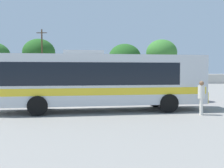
% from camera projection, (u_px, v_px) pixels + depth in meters
% --- Properties ---
extents(ground_plane, '(300.00, 300.00, 0.00)m').
position_uv_depth(ground_plane, '(73.00, 94.00, 26.25)').
color(ground_plane, gray).
extents(perimeter_wall, '(80.00, 0.30, 1.64)m').
position_uv_depth(perimeter_wall, '(73.00, 80.00, 44.64)').
color(perimeter_wall, beige).
rests_on(perimeter_wall, ground_plane).
extents(coach_bus_silver_yellow, '(12.15, 2.81, 3.45)m').
position_uv_depth(coach_bus_silver_yellow, '(97.00, 79.00, 15.48)').
color(coach_bus_silver_yellow, silver).
rests_on(coach_bus_silver_yellow, ground_plane).
extents(attendant_by_bus_door, '(0.47, 0.47, 1.79)m').
position_uv_depth(attendant_by_bus_door, '(201.00, 96.00, 14.14)').
color(attendant_by_bus_door, silver).
rests_on(attendant_by_bus_door, ground_plane).
extents(vendor_umbrella_near_gate_pink, '(2.10, 2.10, 2.31)m').
position_uv_depth(vendor_umbrella_near_gate_pink, '(187.00, 75.00, 20.33)').
color(vendor_umbrella_near_gate_pink, gray).
rests_on(vendor_umbrella_near_gate_pink, ground_plane).
extents(parked_car_leftmost_dark_blue, '(4.52, 2.09, 1.51)m').
position_uv_depth(parked_car_leftmost_dark_blue, '(6.00, 81.00, 39.63)').
color(parked_car_leftmost_dark_blue, navy).
rests_on(parked_car_leftmost_dark_blue, ground_plane).
extents(parked_car_second_red, '(4.20, 2.26, 1.50)m').
position_uv_depth(parked_car_second_red, '(43.00, 81.00, 39.58)').
color(parked_car_second_red, red).
rests_on(parked_car_second_red, ground_plane).
extents(utility_pole_near, '(1.79, 0.48, 9.38)m').
position_uv_depth(utility_pole_near, '(42.00, 56.00, 46.25)').
color(utility_pole_near, '#4C3823').
rests_on(utility_pole_near, ground_plane).
extents(roadside_tree_midleft, '(5.91, 5.91, 8.14)m').
position_uv_depth(roadside_tree_midleft, '(39.00, 53.00, 49.41)').
color(roadside_tree_midleft, brown).
rests_on(roadside_tree_midleft, ground_plane).
extents(roadside_tree_midright, '(5.98, 5.98, 7.23)m').
position_uv_depth(roadside_tree_midright, '(125.00, 58.00, 49.60)').
color(roadside_tree_midright, brown).
rests_on(roadside_tree_midright, ground_plane).
extents(roadside_tree_right, '(5.76, 5.76, 8.15)m').
position_uv_depth(roadside_tree_right, '(162.00, 53.00, 50.60)').
color(roadside_tree_right, brown).
rests_on(roadside_tree_right, ground_plane).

